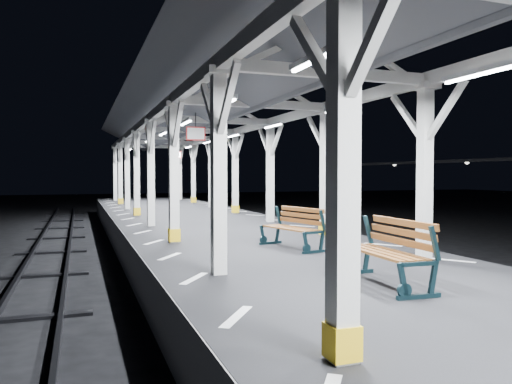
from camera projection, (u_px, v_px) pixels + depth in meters
ground at (285, 297)px, 10.65m from camera, size 120.00×120.00×0.00m
platform at (285, 274)px, 10.63m from camera, size 6.00×50.00×1.00m
hazard_stripes_left at (170, 256)px, 9.79m from camera, size 1.00×48.00×0.01m
hazard_stripes_right at (383, 245)px, 11.44m from camera, size 1.00×48.00×0.01m
track_left at (29, 315)px, 8.97m from camera, size 2.20×60.00×0.16m
track_right at (471, 277)px, 12.32m from camera, size 2.20×60.00×0.16m
canopy at (285, 82)px, 10.47m from camera, size 5.40×49.00×4.65m
bench_near at (390, 250)px, 7.29m from camera, size 0.74×1.80×0.96m
bench_mid at (295, 227)px, 10.92m from camera, size 0.96×1.74×0.89m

